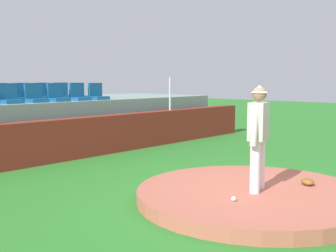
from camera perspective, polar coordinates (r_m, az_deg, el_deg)
name	(u,v)px	position (r m, az deg, el deg)	size (l,w,h in m)	color
ground_plane	(253,202)	(7.11, 11.41, -10.02)	(60.00, 60.00, 0.00)	#2B7928
pitchers_mound	(253,195)	(7.08, 11.43, -9.22)	(3.80, 3.80, 0.21)	#AF5D48
pitcher	(258,130)	(6.81, 12.17, -0.53)	(0.71, 0.36, 1.70)	white
baseball	(234,199)	(6.33, 8.89, -9.73)	(0.07, 0.07, 0.07)	white
fielding_glove	(308,182)	(7.56, 18.40, -7.18)	(0.30, 0.20, 0.11)	brown
brick_barrier	(64,140)	(10.66, -13.97, -1.80)	(14.74, 0.40, 1.02)	maroon
fence_post_right	(170,94)	(13.17, 0.27, 4.42)	(0.06, 0.06, 1.04)	silver
bleacher_platform	(9,125)	(12.95, -20.72, 0.19)	(13.86, 3.92, 1.38)	gray
stadium_chair_2	(10,97)	(11.32, -20.65, 3.67)	(0.48, 0.44, 0.50)	#145588
stadium_chair_3	(35,96)	(11.65, -17.58, 3.84)	(0.48, 0.44, 0.50)	#145588
stadium_chair_4	(57,96)	(11.98, -14.79, 3.99)	(0.48, 0.44, 0.50)	#145588
stadium_chair_5	(79,95)	(12.42, -11.99, 4.14)	(0.48, 0.44, 0.50)	#145588
stadium_chair_6	(97,94)	(12.80, -9.56, 4.25)	(0.48, 0.44, 0.50)	#145588
stadium_chair_10	(18,96)	(12.39, -19.70, 3.90)	(0.48, 0.44, 0.50)	#145588
stadium_chair_11	(39,95)	(12.78, -17.14, 4.05)	(0.48, 0.44, 0.50)	#145588
stadium_chair_12	(60,94)	(13.16, -14.43, 4.19)	(0.48, 0.44, 0.50)	#145588
stadium_chair_13	(79,94)	(13.54, -12.00, 4.31)	(0.48, 0.44, 0.50)	#145588
stadium_chair_17	(1,95)	(13.24, -21.70, 3.95)	(0.48, 0.44, 0.50)	#145588
stadium_chair_18	(24,94)	(13.56, -18.99, 4.10)	(0.48, 0.44, 0.50)	#145588
stadium_chair_19	(44,94)	(13.92, -16.46, 4.24)	(0.48, 0.44, 0.50)	#145588
stadium_chair_20	(63,93)	(14.30, -14.04, 4.36)	(0.48, 0.44, 0.50)	#145588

